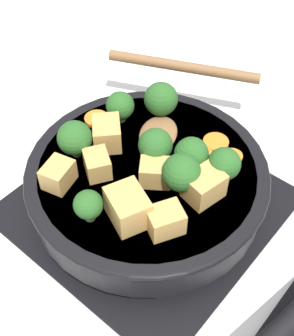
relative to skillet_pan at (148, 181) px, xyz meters
name	(u,v)px	position (x,y,z in m)	size (l,w,h in m)	color
ground_plane	(147,206)	(0.00, 0.00, -0.05)	(2.40, 2.40, 0.00)	white
front_burner_grate	(147,200)	(0.00, 0.00, -0.04)	(0.31, 0.31, 0.03)	black
skillet_pan	(148,181)	(0.00, 0.00, 0.00)	(0.30, 0.41, 0.05)	black
wooden_spoon	(173,94)	(-0.13, -0.06, 0.03)	(0.23, 0.21, 0.02)	brown
tofu_cube_center_large	(105,135)	(0.00, -0.07, 0.04)	(0.04, 0.03, 0.03)	tan
tofu_cube_near_handle	(155,173)	(0.01, 0.02, 0.04)	(0.04, 0.03, 0.03)	tan
tofu_cube_east_chunk	(204,186)	(-0.01, 0.07, 0.04)	(0.04, 0.03, 0.03)	tan
tofu_cube_west_chunk	(58,175)	(0.08, -0.07, 0.04)	(0.04, 0.03, 0.03)	tan
tofu_cube_back_piece	(97,164)	(0.04, -0.04, 0.04)	(0.04, 0.03, 0.03)	tan
tofu_cube_front_piece	(128,207)	(0.07, 0.03, 0.04)	(0.05, 0.04, 0.04)	tan
tofu_cube_mid_small	(165,220)	(0.05, 0.07, 0.04)	(0.04, 0.03, 0.03)	tan
broccoli_floret_near_spoon	(87,204)	(0.10, 0.00, 0.05)	(0.03, 0.03, 0.04)	#709956
broccoli_floret_center_top	(224,164)	(-0.04, 0.08, 0.05)	(0.04, 0.04, 0.05)	#709956
broccoli_floret_east_rim	(158,147)	(-0.02, 0.00, 0.05)	(0.04, 0.04, 0.05)	#709956
broccoli_floret_west_rim	(161,99)	(-0.09, -0.05, 0.05)	(0.05, 0.05, 0.05)	#709956
broccoli_floret_north_edge	(75,138)	(0.04, -0.08, 0.05)	(0.04, 0.04, 0.05)	#709956
broccoli_floret_south_cluster	(191,155)	(-0.03, 0.04, 0.05)	(0.04, 0.04, 0.05)	#709956
broccoli_floret_mid_floret	(120,106)	(-0.04, -0.09, 0.05)	(0.04, 0.04, 0.04)	#709956
broccoli_floret_small_inner	(179,175)	(0.00, 0.05, 0.05)	(0.05, 0.05, 0.05)	#709956
carrot_slice_orange_thin	(233,156)	(-0.08, 0.07, 0.02)	(0.02, 0.02, 0.01)	orange
carrot_slice_near_center	(97,119)	(-0.02, -0.11, 0.02)	(0.03, 0.03, 0.01)	orange
carrot_slice_edge_slice	(203,157)	(-0.06, 0.04, 0.02)	(0.03, 0.03, 0.01)	orange
carrot_slice_under_broccoli	(216,142)	(-0.09, 0.04, 0.02)	(0.03, 0.03, 0.01)	orange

